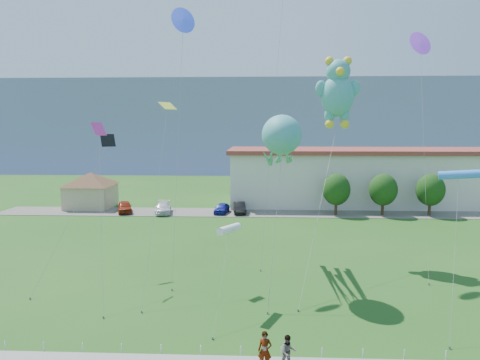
% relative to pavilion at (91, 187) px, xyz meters
% --- Properties ---
extents(ground, '(160.00, 160.00, 0.00)m').
position_rel_pavilion_xyz_m(ground, '(24.00, -38.00, -3.02)').
color(ground, '#1D4F16').
rests_on(ground, ground).
extents(parking_strip, '(70.00, 6.00, 0.06)m').
position_rel_pavilion_xyz_m(parking_strip, '(24.00, -3.00, -2.99)').
color(parking_strip, '#59544C').
rests_on(parking_strip, ground).
extents(hill_ridge, '(160.00, 50.00, 25.00)m').
position_rel_pavilion_xyz_m(hill_ridge, '(24.00, 82.00, 9.48)').
color(hill_ridge, gray).
rests_on(hill_ridge, ground).
extents(pavilion, '(9.20, 9.20, 5.00)m').
position_rel_pavilion_xyz_m(pavilion, '(0.00, 0.00, 0.00)').
color(pavilion, tan).
rests_on(pavilion, ground).
extents(warehouse, '(61.00, 15.00, 8.20)m').
position_rel_pavilion_xyz_m(warehouse, '(50.00, 6.00, 1.10)').
color(warehouse, beige).
rests_on(warehouse, ground).
extents(rope_fence, '(26.05, 0.05, 0.50)m').
position_rel_pavilion_xyz_m(rope_fence, '(24.00, -39.30, -2.77)').
color(rope_fence, white).
rests_on(rope_fence, ground).
extents(tree_near, '(3.60, 3.60, 5.47)m').
position_rel_pavilion_xyz_m(tree_near, '(34.00, -4.00, 0.36)').
color(tree_near, '#3F2B19').
rests_on(tree_near, ground).
extents(tree_mid, '(3.60, 3.60, 5.47)m').
position_rel_pavilion_xyz_m(tree_mid, '(40.00, -4.00, 0.36)').
color(tree_mid, '#3F2B19').
rests_on(tree_mid, ground).
extents(tree_far, '(3.60, 3.60, 5.47)m').
position_rel_pavilion_xyz_m(tree_far, '(46.00, -4.00, 0.36)').
color(tree_far, '#3F2B19').
rests_on(tree_far, ground).
extents(pedestrian_left, '(0.72, 0.53, 1.80)m').
position_rel_pavilion_xyz_m(pedestrian_left, '(24.17, -40.58, -2.03)').
color(pedestrian_left, gray).
rests_on(pedestrian_left, sidewalk).
extents(pedestrian_right, '(0.90, 0.78, 1.58)m').
position_rel_pavilion_xyz_m(pedestrian_right, '(25.26, -40.45, -2.13)').
color(pedestrian_right, gray).
rests_on(pedestrian_right, sidewalk).
extents(parked_car_red, '(3.16, 4.78, 1.51)m').
position_rel_pavilion_xyz_m(parked_car_red, '(5.98, -3.65, -2.21)').
color(parked_car_red, maroon).
rests_on(parked_car_red, parking_strip).
extents(parked_car_white, '(2.85, 5.18, 1.42)m').
position_rel_pavilion_xyz_m(parked_car_white, '(11.25, -3.90, -2.25)').
color(parked_car_white, silver).
rests_on(parked_car_white, parking_strip).
extents(parked_car_blue, '(2.12, 4.07, 1.32)m').
position_rel_pavilion_xyz_m(parked_car_blue, '(19.03, -3.54, -2.30)').
color(parked_car_blue, '#1B2295').
rests_on(parked_car_blue, parking_strip).
extents(parked_car_black, '(2.01, 4.57, 1.46)m').
position_rel_pavilion_xyz_m(parked_car_black, '(21.36, -3.36, -2.23)').
color(parked_car_black, black).
rests_on(parked_car_black, parking_strip).
extents(octopus_kite, '(2.79, 11.49, 12.19)m').
position_rel_pavilion_xyz_m(octopus_kite, '(25.45, -28.27, 7.09)').
color(octopus_kite, teal).
rests_on(octopus_kite, ground).
extents(teddy_bear_kite, '(6.26, 13.63, 17.33)m').
position_rel_pavilion_xyz_m(teddy_bear_kite, '(30.63, -21.65, 11.44)').
color(teddy_bear_kite, teal).
rests_on(teddy_bear_kite, ground).
extents(small_kite_purple, '(2.14, 8.03, 19.07)m').
position_rel_pavilion_xyz_m(small_kite_purple, '(37.35, -21.97, 14.89)').
color(small_kite_purple, purple).
rests_on(small_kite_purple, ground).
extents(small_kite_pink, '(3.35, 8.20, 11.63)m').
position_rel_pavilion_xyz_m(small_kite_pink, '(12.32, -28.84, 6.83)').
color(small_kite_pink, '#FF38A5').
rests_on(small_kite_pink, ground).
extents(small_kite_cyan, '(2.28, 5.61, 8.96)m').
position_rel_pavilion_xyz_m(small_kite_cyan, '(35.63, -33.83, 5.43)').
color(small_kite_cyan, '#378CFB').
rests_on(small_kite_cyan, ground).
extents(small_kite_white, '(0.91, 5.59, 5.44)m').
position_rel_pavilion_xyz_m(small_kite_white, '(22.03, -33.34, 1.95)').
color(small_kite_white, white).
rests_on(small_kite_white, ground).
extents(small_kite_yellow, '(1.29, 8.29, 13.36)m').
position_rel_pavilion_xyz_m(small_kite_yellow, '(16.94, -27.95, 8.27)').
color(small_kite_yellow, '#C4D532').
rests_on(small_kite_yellow, ground).
extents(small_kite_blue, '(1.80, 6.06, 20.20)m').
position_rel_pavilion_xyz_m(small_kite_blue, '(18.01, -25.73, 15.98)').
color(small_kite_blue, blue).
rests_on(small_kite_blue, ground).
extents(small_kite_black, '(3.66, 8.16, 10.72)m').
position_rel_pavilion_xyz_m(small_kite_black, '(11.41, -26.26, 6.06)').
color(small_kite_black, black).
rests_on(small_kite_black, ground).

